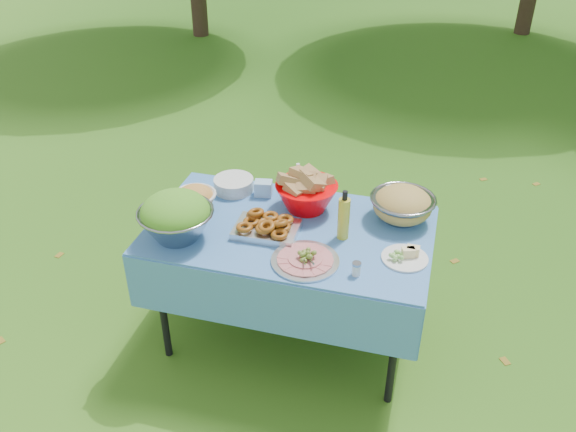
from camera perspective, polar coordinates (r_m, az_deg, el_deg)
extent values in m
plane|color=#0B3609|center=(3.65, 0.12, -11.14)|extent=(80.00, 80.00, 0.00)
cube|color=#77B6E4|center=(3.39, 0.13, -6.52)|extent=(1.46, 0.86, 0.76)
cylinder|color=silver|center=(3.50, -5.10, 2.96)|extent=(0.23, 0.23, 0.07)
cube|color=#99C9EB|center=(3.43, -2.32, 2.60)|extent=(0.11, 0.09, 0.09)
cylinder|color=pink|center=(3.45, 0.94, 3.64)|extent=(0.07, 0.07, 0.17)
cube|color=silver|center=(3.12, -2.04, -0.99)|extent=(0.33, 0.23, 0.08)
cylinder|color=silver|center=(2.91, 1.62, -3.70)|extent=(0.39, 0.39, 0.08)
cylinder|color=gold|center=(3.04, 5.25, 0.11)|extent=(0.07, 0.07, 0.27)
cylinder|color=silver|center=(2.99, 10.91, -3.50)|extent=(0.27, 0.27, 0.06)
cylinder|color=silver|center=(2.85, 6.42, -4.93)|extent=(0.06, 0.06, 0.07)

